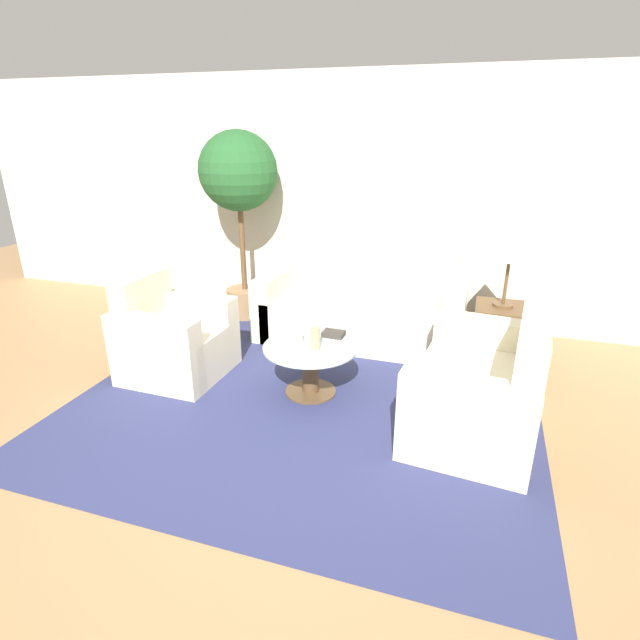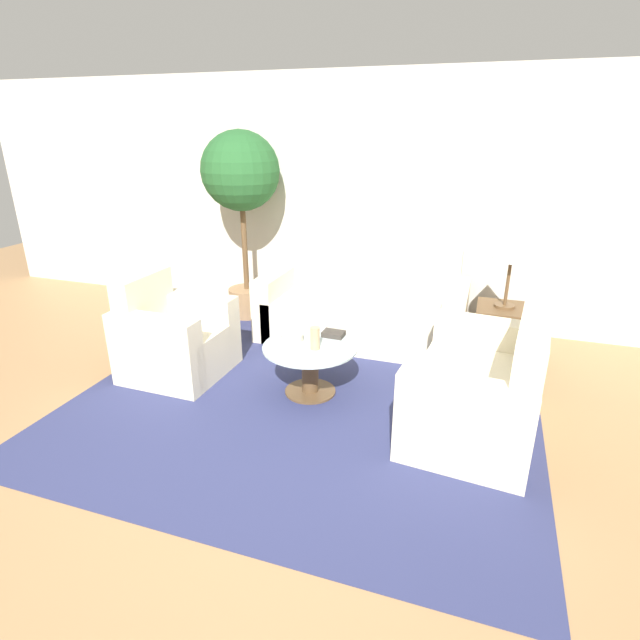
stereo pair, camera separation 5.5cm
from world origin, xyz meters
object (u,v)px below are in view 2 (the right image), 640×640
object	(u,v)px
table_lamp	(513,248)
vase	(315,338)
sofa_main	(363,310)
armchair	(172,341)
loveseat	(485,392)
book_stack	(333,334)
potted_plant	(241,184)
coffee_table	(310,363)
bowl	(292,337)

from	to	relation	value
table_lamp	vase	xyz separation A→B (m)	(-1.40, -1.18, -0.56)
sofa_main	armchair	world-z (taller)	sofa_main
loveseat	armchair	bearing A→B (deg)	-85.61
armchair	book_stack	distance (m)	1.43
book_stack	table_lamp	bearing A→B (deg)	35.93
table_lamp	vase	world-z (taller)	table_lamp
loveseat	potted_plant	size ratio (longest dim) A/B	0.68
sofa_main	potted_plant	distance (m)	1.86
armchair	potted_plant	world-z (taller)	potted_plant
coffee_table	book_stack	world-z (taller)	book_stack
book_stack	coffee_table	bearing A→B (deg)	-112.66
table_lamp	potted_plant	world-z (taller)	potted_plant
loveseat	table_lamp	xyz separation A→B (m)	(0.10, 1.23, 0.78)
bowl	loveseat	bearing A→B (deg)	-5.85
table_lamp	book_stack	distance (m)	1.73
potted_plant	book_stack	xyz separation A→B (m)	(1.42, -1.23, -1.04)
loveseat	vase	world-z (taller)	loveseat
sofa_main	bowl	xyz separation A→B (m)	(-0.29, -1.22, 0.15)
table_lamp	potted_plant	xyz separation A→B (m)	(-2.76, 0.35, 0.41)
armchair	book_stack	bearing A→B (deg)	-77.19
coffee_table	book_stack	xyz separation A→B (m)	(0.12, 0.25, 0.17)
loveseat	coffee_table	world-z (taller)	loveseat
coffee_table	table_lamp	bearing A→B (deg)	37.95
potted_plant	armchair	bearing A→B (deg)	-88.91
loveseat	sofa_main	bearing A→B (deg)	-132.26
armchair	table_lamp	distance (m)	3.07
coffee_table	sofa_main	bearing A→B (deg)	84.80
sofa_main	table_lamp	world-z (taller)	table_lamp
vase	bowl	size ratio (longest dim) A/B	1.01
bowl	armchair	bearing A→B (deg)	-174.98
table_lamp	loveseat	bearing A→B (deg)	-94.77
armchair	coffee_table	bearing A→B (deg)	-87.24
loveseat	vase	distance (m)	1.32
potted_plant	vase	xyz separation A→B (m)	(1.36, -1.52, -0.97)
table_lamp	sofa_main	bearing A→B (deg)	173.87
armchair	coffee_table	distance (m)	1.27
potted_plant	bowl	size ratio (longest dim) A/B	11.23
vase	book_stack	distance (m)	0.30
sofa_main	book_stack	size ratio (longest dim) A/B	11.08
coffee_table	potted_plant	xyz separation A→B (m)	(-1.30, 1.48, 1.21)
coffee_table	loveseat	bearing A→B (deg)	-3.92
coffee_table	vase	xyz separation A→B (m)	(0.06, -0.04, 0.24)
loveseat	book_stack	size ratio (longest dim) A/B	7.49
table_lamp	bowl	size ratio (longest dim) A/B	3.81
armchair	loveseat	size ratio (longest dim) A/B	0.64
armchair	loveseat	xyz separation A→B (m)	(2.63, -0.06, -0.00)
sofa_main	book_stack	distance (m)	1.04
loveseat	table_lamp	bearing A→B (deg)	-179.07
armchair	book_stack	world-z (taller)	armchair
armchair	coffee_table	xyz separation A→B (m)	(1.27, 0.03, -0.03)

